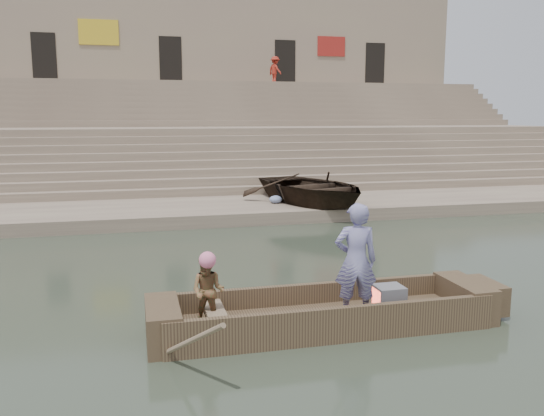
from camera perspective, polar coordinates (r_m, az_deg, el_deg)
name	(u,v)px	position (r m, az deg, el deg)	size (l,w,h in m)	color
ground	(352,279)	(12.00, 8.14, -7.15)	(120.00, 120.00, 0.00)	#2B3528
lower_landing	(265,208)	(19.41, -0.67, -0.04)	(32.00, 4.00, 0.40)	gray
mid_landing	(229,157)	(26.58, -4.37, 5.12)	(32.00, 3.00, 2.80)	gray
upper_landing	(209,128)	(33.44, -6.40, 8.05)	(32.00, 3.00, 5.20)	gray
ghat_steps	(223,147)	(28.22, -4.95, 6.18)	(32.00, 11.00, 5.20)	gray
building_wall	(200,79)	(37.46, -7.30, 12.77)	(32.00, 5.07, 11.20)	gray
main_rowboat	(324,321)	(9.31, 5.25, -11.36)	(5.00, 1.30, 0.22)	brown
rowboat_trim	(336,309)	(9.30, 6.51, -10.12)	(6.04, 2.63, 1.76)	brown
standing_man	(356,261)	(8.97, 8.47, -5.30)	(0.67, 0.44, 1.85)	navy
rowing_man	(208,291)	(8.68, -6.49, -8.36)	(0.53, 0.41, 1.09)	#257132
television	(388,298)	(9.61, 11.68, -8.88)	(0.46, 0.42, 0.40)	slate
beached_rowboat	(312,188)	(19.28, 4.11, 2.07)	(3.67, 5.13, 1.06)	#2D2116
pedestrian	(275,70)	(34.21, 0.31, 13.80)	(1.01, 0.58, 1.56)	#A1281B
cloth_bundles	(287,199)	(19.24, 1.56, 0.87)	(1.20, 0.66, 0.26)	#3F5999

